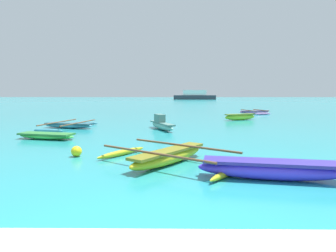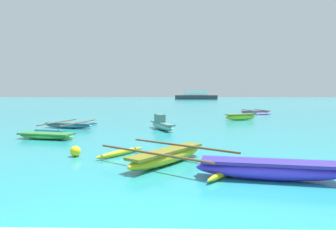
{
  "view_description": "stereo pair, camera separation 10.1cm",
  "coord_description": "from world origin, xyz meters",
  "px_view_note": "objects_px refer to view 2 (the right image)",
  "views": [
    {
      "loc": [
        0.4,
        -3.34,
        2.2
      ],
      "look_at": [
        0.19,
        13.63,
        0.25
      ],
      "focal_mm": 32.0,
      "sensor_mm": 36.0,
      "label": 1
    },
    {
      "loc": [
        0.5,
        -3.34,
        2.2
      ],
      "look_at": [
        0.19,
        13.63,
        0.25
      ],
      "focal_mm": 32.0,
      "sensor_mm": 36.0,
      "label": 2
    }
  ],
  "objects_px": {
    "moored_boat_4": "(162,124)",
    "moored_boat_2": "(167,156)",
    "moored_boat_1": "(255,112)",
    "moored_boat_5": "(46,135)",
    "mooring_buoy_2": "(75,151)",
    "moored_boat_0": "(69,125)",
    "moored_boat_3": "(270,169)",
    "distant_ferry": "(196,96)",
    "moored_boat_6": "(241,117)"
  },
  "relations": [
    {
      "from": "moored_boat_5",
      "to": "mooring_buoy_2",
      "type": "height_order",
      "value": "mooring_buoy_2"
    },
    {
      "from": "moored_boat_3",
      "to": "moored_boat_4",
      "type": "bearing_deg",
      "value": 117.12
    },
    {
      "from": "moored_boat_5",
      "to": "moored_boat_6",
      "type": "distance_m",
      "value": 14.66
    },
    {
      "from": "mooring_buoy_2",
      "to": "moored_boat_0",
      "type": "bearing_deg",
      "value": 110.71
    },
    {
      "from": "moored_boat_3",
      "to": "distant_ferry",
      "type": "relative_size",
      "value": 0.31
    },
    {
      "from": "moored_boat_0",
      "to": "moored_boat_5",
      "type": "relative_size",
      "value": 1.54
    },
    {
      "from": "moored_boat_3",
      "to": "distant_ferry",
      "type": "height_order",
      "value": "distant_ferry"
    },
    {
      "from": "distant_ferry",
      "to": "moored_boat_2",
      "type": "bearing_deg",
      "value": -94.91
    },
    {
      "from": "moored_boat_1",
      "to": "mooring_buoy_2",
      "type": "distance_m",
      "value": 23.29
    },
    {
      "from": "moored_boat_0",
      "to": "moored_boat_1",
      "type": "distance_m",
      "value": 19.04
    },
    {
      "from": "mooring_buoy_2",
      "to": "moored_boat_4",
      "type": "bearing_deg",
      "value": 70.32
    },
    {
      "from": "moored_boat_1",
      "to": "moored_boat_2",
      "type": "xyz_separation_m",
      "value": [
        -8.43,
        -21.21,
        0.05
      ]
    },
    {
      "from": "moored_boat_4",
      "to": "mooring_buoy_2",
      "type": "xyz_separation_m",
      "value": [
        -2.65,
        -7.42,
        -0.12
      ]
    },
    {
      "from": "moored_boat_2",
      "to": "moored_boat_3",
      "type": "xyz_separation_m",
      "value": [
        2.6,
        -1.59,
        0.03
      ]
    },
    {
      "from": "moored_boat_1",
      "to": "moored_boat_2",
      "type": "bearing_deg",
      "value": -125.06
    },
    {
      "from": "moored_boat_0",
      "to": "moored_boat_4",
      "type": "distance_m",
      "value": 5.71
    },
    {
      "from": "moored_boat_5",
      "to": "moored_boat_3",
      "type": "bearing_deg",
      "value": -24.22
    },
    {
      "from": "moored_boat_1",
      "to": "distant_ferry",
      "type": "xyz_separation_m",
      "value": [
        -1.76,
        56.51,
        0.9
      ]
    },
    {
      "from": "moored_boat_3",
      "to": "moored_boat_4",
      "type": "relative_size",
      "value": 1.2
    },
    {
      "from": "moored_boat_5",
      "to": "distant_ferry",
      "type": "height_order",
      "value": "distant_ferry"
    },
    {
      "from": "moored_boat_1",
      "to": "moored_boat_4",
      "type": "xyz_separation_m",
      "value": [
        -8.93,
        -12.78,
        0.13
      ]
    },
    {
      "from": "moored_boat_0",
      "to": "moored_boat_2",
      "type": "relative_size",
      "value": 0.95
    },
    {
      "from": "mooring_buoy_2",
      "to": "distant_ferry",
      "type": "bearing_deg",
      "value": 82.7
    },
    {
      "from": "moored_boat_6",
      "to": "distant_ferry",
      "type": "xyz_separation_m",
      "value": [
        1.27,
        63.43,
        0.81
      ]
    },
    {
      "from": "moored_boat_2",
      "to": "moored_boat_4",
      "type": "xyz_separation_m",
      "value": [
        -0.5,
        8.42,
        0.07
      ]
    },
    {
      "from": "mooring_buoy_2",
      "to": "distant_ferry",
      "type": "xyz_separation_m",
      "value": [
        9.83,
        76.71,
        0.9
      ]
    },
    {
      "from": "moored_boat_6",
      "to": "mooring_buoy_2",
      "type": "bearing_deg",
      "value": -145.81
    },
    {
      "from": "distant_ferry",
      "to": "mooring_buoy_2",
      "type": "bearing_deg",
      "value": -97.3
    },
    {
      "from": "mooring_buoy_2",
      "to": "moored_boat_5",
      "type": "bearing_deg",
      "value": 124.64
    },
    {
      "from": "moored_boat_1",
      "to": "mooring_buoy_2",
      "type": "height_order",
      "value": "moored_boat_1"
    },
    {
      "from": "moored_boat_3",
      "to": "moored_boat_6",
      "type": "height_order",
      "value": "moored_boat_6"
    },
    {
      "from": "moored_boat_4",
      "to": "mooring_buoy_2",
      "type": "distance_m",
      "value": 7.88
    },
    {
      "from": "moored_boat_4",
      "to": "moored_boat_3",
      "type": "bearing_deg",
      "value": -5.36
    },
    {
      "from": "moored_boat_3",
      "to": "distant_ferry",
      "type": "bearing_deg",
      "value": 96.97
    },
    {
      "from": "moored_boat_0",
      "to": "moored_boat_2",
      "type": "height_order",
      "value": "moored_boat_2"
    },
    {
      "from": "moored_boat_1",
      "to": "moored_boat_0",
      "type": "bearing_deg",
      "value": -153.49
    },
    {
      "from": "moored_boat_2",
      "to": "moored_boat_0",
      "type": "bearing_deg",
      "value": 70.57
    },
    {
      "from": "moored_boat_2",
      "to": "mooring_buoy_2",
      "type": "relative_size",
      "value": 13.04
    },
    {
      "from": "moored_boat_5",
      "to": "distant_ferry",
      "type": "relative_size",
      "value": 0.24
    },
    {
      "from": "moored_boat_0",
      "to": "moored_boat_1",
      "type": "height_order",
      "value": "moored_boat_1"
    },
    {
      "from": "moored_boat_3",
      "to": "moored_boat_4",
      "type": "xyz_separation_m",
      "value": [
        -3.1,
        10.01,
        0.04
      ]
    },
    {
      "from": "moored_boat_4",
      "to": "moored_boat_2",
      "type": "bearing_deg",
      "value": -19.16
    },
    {
      "from": "moored_boat_1",
      "to": "moored_boat_5",
      "type": "distance_m",
      "value": 21.71
    },
    {
      "from": "moored_boat_6",
      "to": "moored_boat_0",
      "type": "bearing_deg",
      "value": -178.47
    },
    {
      "from": "moored_boat_3",
      "to": "moored_boat_5",
      "type": "height_order",
      "value": "moored_boat_3"
    },
    {
      "from": "moored_boat_3",
      "to": "mooring_buoy_2",
      "type": "bearing_deg",
      "value": 165.65
    },
    {
      "from": "moored_boat_6",
      "to": "moored_boat_1",
      "type": "bearing_deg",
      "value": 43.33
    },
    {
      "from": "moored_boat_1",
      "to": "moored_boat_4",
      "type": "bearing_deg",
      "value": -138.33
    },
    {
      "from": "moored_boat_3",
      "to": "distant_ferry",
      "type": "xyz_separation_m",
      "value": [
        4.07,
        79.3,
        0.81
      ]
    },
    {
      "from": "moored_boat_5",
      "to": "mooring_buoy_2",
      "type": "xyz_separation_m",
      "value": [
        2.61,
        -3.78,
        0.02
      ]
    }
  ]
}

